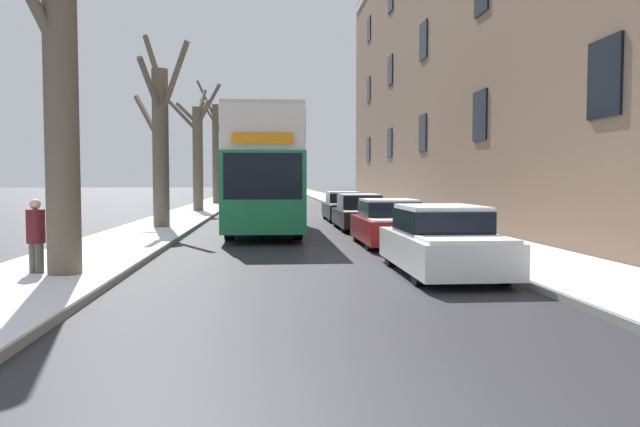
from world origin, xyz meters
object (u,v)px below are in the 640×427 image
Objects in this scene: bare_tree_left_1 at (160,139)px; double_decker_bus at (264,167)px; pedestrian_left_sidewalk at (36,236)px; bare_tree_left_3 at (215,151)px; bare_tree_left_0 at (58,78)px; parked_car_2 at (359,213)px; oncoming_van at (247,190)px; bare_tree_left_2 at (198,150)px; parked_car_3 at (343,207)px; parked_car_1 at (389,224)px; parked_car_0 at (442,242)px.

bare_tree_left_1 is 4.24m from double_decker_bus.
double_decker_bus is 6.57× the size of pedestrian_left_sidewalk.
bare_tree_left_0 is at bearing -89.79° from bare_tree_left_3.
oncoming_van reaches higher than parked_car_2.
bare_tree_left_0 reaches higher than bare_tree_left_2.
parked_car_3 is at bearing 94.60° from pedestrian_left_sidewalk.
parked_car_1 is 10.01m from pedestrian_left_sidewalk.
bare_tree_left_3 reaches higher than bare_tree_left_2.
parked_car_3 is (0.00, 17.20, -0.02)m from parked_car_0.
bare_tree_left_3 is at bearing 102.01° from parked_car_0.
bare_tree_left_3 is at bearing 104.17° from parked_car_1.
parked_car_3 is at bearing 90.00° from parked_car_1.
parked_car_1 is at bearing 90.00° from parked_car_0.
parked_car_2 reaches higher than parked_car_3.
bare_tree_left_0 is at bearing -140.95° from parked_car_1.
parked_car_3 is (-0.00, 11.51, 0.00)m from parked_car_1.
double_decker_bus is 12.09m from pedestrian_left_sidewalk.
bare_tree_left_1 reaches higher than oncoming_van.
parked_car_1 is at bearing -38.61° from bare_tree_left_1.
bare_tree_left_3 is 31.50m from parked_car_1.
bare_tree_left_2 is at bearing 118.66° from pedestrian_left_sidewalk.
double_decker_bus reaches higher than parked_car_3.
double_decker_bus is at bearing -167.48° from parked_car_2.
parked_car_2 is at bearing -58.76° from bare_tree_left_2.
pedestrian_left_sidewalk is at bearing -111.18° from double_decker_bus.
bare_tree_left_2 reaches higher than parked_car_3.
parked_car_3 is 19.19m from pedestrian_left_sidewalk.
bare_tree_left_1 is at bearing 167.37° from double_decker_bus.
parked_car_2 is at bearing -72.44° from bare_tree_left_3.
parked_car_2 is 2.74× the size of pedestrian_left_sidewalk.
bare_tree_left_0 is 1.92× the size of parked_car_1.
parked_car_3 is at bearing 34.48° from bare_tree_left_1.
bare_tree_left_1 is 8.28m from parked_car_2.
bare_tree_left_3 reaches higher than double_decker_bus.
bare_tree_left_0 is 1.81× the size of parked_car_3.
bare_tree_left_3 is 2.19× the size of parked_car_0.
pedestrian_left_sidewalk is at bearing -91.60° from bare_tree_left_1.
oncoming_van is 30.00m from pedestrian_left_sidewalk.
bare_tree_left_2 is 25.89m from parked_car_0.
double_decker_bus is 18.74m from oncoming_van.
parked_car_1 is at bearing -78.10° from oncoming_van.
double_decker_bus is at bearing 98.35° from pedestrian_left_sidewalk.
bare_tree_left_2 is at bearing 112.26° from parked_car_1.
bare_tree_left_3 reaches higher than bare_tree_left_1.
double_decker_bus is 4.25m from parked_car_2.
bare_tree_left_1 is 1.87× the size of parked_car_1.
parked_car_1 is at bearing -90.00° from parked_car_2.
bare_tree_left_1 is 1.77× the size of parked_car_3.
parked_car_0 is at bearing -72.55° from bare_tree_left_2.
parked_car_3 is (7.71, -7.33, -3.06)m from bare_tree_left_2.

